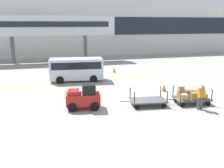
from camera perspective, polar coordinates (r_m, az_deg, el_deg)
The scene contains 11 objects.
ground_plane at distance 17.57m, azimuth 3.48°, elevation -3.95°, with size 120.00×120.00×0.00m, color #9E9B91.
apron_lead_line at distance 23.56m, azimuth -5.80°, elevation 0.55°, with size 15.98×0.20×0.01m, color yellow.
terminal_building at distance 42.21m, azimuth -7.87°, elevation 12.16°, with size 61.52×2.51×8.65m.
jet_bridge at distance 35.88m, azimuth -16.72°, elevation 12.30°, with size 19.65×3.00×6.18m.
baggage_tug at distance 16.04m, azimuth -6.38°, elevation -2.92°, with size 2.22×1.45×1.58m.
baggage_cart_lead at distance 16.78m, azimuth 8.03°, elevation -3.67°, with size 3.07×1.67×1.10m.
baggage_cart_middle at distance 17.80m, azimuth 17.27°, elevation -2.56°, with size 3.07×1.67×1.13m.
baggage_handler at distance 16.64m, azimuth 19.28°, elevation -2.61°, with size 0.44×0.46×1.56m.
shuttle_van at distance 23.73m, azimuth -7.99°, elevation 3.62°, with size 4.97×2.38×2.10m.
safety_cone_near at distance 20.51m, azimuth 11.57°, elevation -0.84°, with size 0.36×0.36×0.55m, color #EA590F.
safety_cone_far at distance 27.79m, azimuth 0.49°, elevation 3.19°, with size 0.36×0.36×0.55m, color orange.
Camera 1 is at (-5.35, -15.88, 5.28)m, focal length 40.87 mm.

